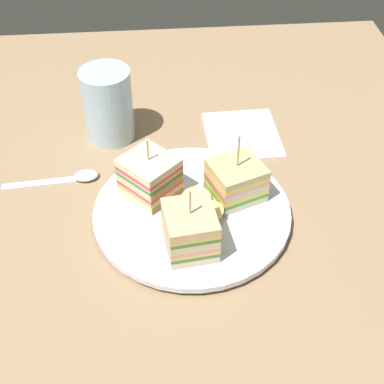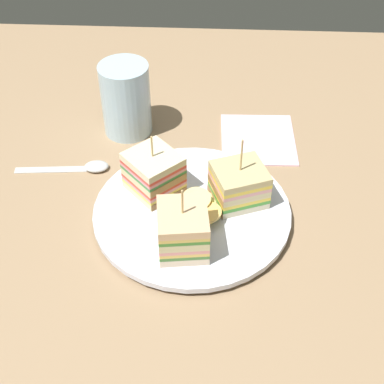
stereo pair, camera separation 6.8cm
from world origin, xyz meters
The scene contains 9 objects.
ground_plane centered at (0.00, 0.00, -0.90)cm, with size 104.87×82.82×1.80cm, color #9B7C5B.
plate centered at (0.00, 0.00, 0.89)cm, with size 25.18×25.18×1.47cm.
sandwich_wedge_0 centered at (-3.56, -5.11, 4.26)cm, with size 8.65×8.62×8.65cm.
sandwich_wedge_1 centered at (6.18, -0.75, 4.26)cm, with size 7.05×6.45×8.98cm.
sandwich_wedge_2 centered at (-2.18, 5.83, 3.96)cm, with size 7.74×8.05×9.62cm.
chip_pile centered at (0.38, 1.22, 2.55)cm, with size 7.70×6.32×2.48cm.
spoon centered at (-8.70, -15.68, 0.40)cm, with size 2.92×13.35×1.00cm.
napkin centered at (-16.79, 9.11, 0.25)cm, with size 12.22×10.94×0.50cm, color silver.
drinking_glass centered at (-18.42, -10.69, 4.70)cm, with size 7.28×7.28×11.01cm.
Camera 2 is at (49.51, 2.50, 50.83)cm, focal length 51.47 mm.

